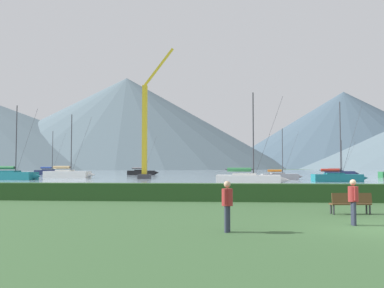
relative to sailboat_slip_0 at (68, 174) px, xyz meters
The scene contains 17 objects.
ground_plane 67.64m from the sailboat_slip_0, 60.07° to the right, with size 1000.00×1000.00×0.00m, color #385B33.
harbor_water 85.34m from the sailboat_slip_0, 66.71° to the left, with size 320.00×246.00×0.00m, color #8499A8.
hedge_line 58.36m from the sailboat_slip_0, 54.68° to the right, with size 80.00×1.20×1.07m, color #284C23.
sailboat_slip_0 is the anchor object (origin of this frame).
sailboat_slip_1 59.53m from the sailboat_slip_0, 25.14° to the left, with size 7.65×3.04×8.10m.
sailboat_slip_2 11.19m from the sailboat_slip_0, 116.97° to the right, with size 9.22×3.81×11.67m.
sailboat_slip_7 30.67m from the sailboat_slip_0, 76.35° to the left, with size 7.91×2.81×10.00m.
sailboat_slip_8 39.71m from the sailboat_slip_0, 38.89° to the right, with size 8.37×2.91×10.59m.
sailboat_slip_9 34.09m from the sailboat_slip_0, 118.41° to the left, with size 8.42×2.75×10.98m.
sailboat_slip_10 45.71m from the sailboat_slip_0, 17.92° to the right, with size 7.69×2.77×11.03m.
sailboat_slip_11 37.16m from the sailboat_slip_0, ahead, with size 6.76×2.46×8.27m.
park_bench_near_path 63.99m from the sailboat_slip_0, 57.98° to the right, with size 1.82×0.68×0.95m.
person_seated_viewer 66.59m from the sailboat_slip_0, 60.27° to the right, with size 0.36×0.57×1.65m.
person_standing_walker 66.24m from the sailboat_slip_0, 64.53° to the right, with size 0.36×0.55×1.65m.
dock_crane 16.25m from the sailboat_slip_0, 11.15° to the right, with size 5.94×2.00×22.30m.
distant_hill_west_ridge 362.85m from the sailboat_slip_0, 67.59° to the left, with size 240.56×240.56×72.48m, color #425666.
distant_hill_far_shoulder 288.48m from the sailboat_slip_0, 101.66° to the left, with size 273.05×273.05×77.74m, color slate.
Camera 1 is at (-5.23, -15.02, 2.13)m, focal length 39.63 mm.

